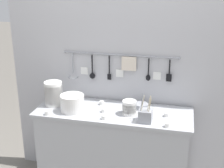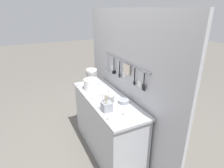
% 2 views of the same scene
% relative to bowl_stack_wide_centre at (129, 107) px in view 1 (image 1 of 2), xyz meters
% --- Properties ---
extents(counter, '(1.41, 0.50, 0.85)m').
position_rel_bowl_stack_wide_centre_xyz_m(counter, '(-0.15, 0.03, -0.49)').
color(counter, '#ADAFB5').
rests_on(counter, ground).
extents(back_wall, '(2.21, 0.11, 1.95)m').
position_rel_bowl_stack_wide_centre_xyz_m(back_wall, '(-0.15, 0.32, 0.07)').
color(back_wall, '#B2B2B7').
rests_on(back_wall, ground).
extents(bowl_stack_wide_centre, '(0.12, 0.12, 0.13)m').
position_rel_bowl_stack_wide_centre_xyz_m(bowl_stack_wide_centre, '(0.00, 0.00, 0.00)').
color(bowl_stack_wide_centre, white).
rests_on(bowl_stack_wide_centre, counter).
extents(bowl_stack_back_corner, '(0.17, 0.17, 0.23)m').
position_rel_bowl_stack_wide_centre_xyz_m(bowl_stack_back_corner, '(-0.73, 0.04, 0.05)').
color(bowl_stack_back_corner, white).
rests_on(bowl_stack_back_corner, counter).
extents(plate_stack, '(0.21, 0.21, 0.15)m').
position_rel_bowl_stack_wide_centre_xyz_m(plate_stack, '(-0.51, -0.05, 0.01)').
color(plate_stack, white).
rests_on(plate_stack, counter).
extents(steel_mixing_bowl, '(0.13, 0.13, 0.04)m').
position_rel_bowl_stack_wide_centre_xyz_m(steel_mixing_bowl, '(0.08, 0.16, -0.04)').
color(steel_mixing_bowl, '#93969E').
rests_on(steel_mixing_bowl, counter).
extents(cutlery_caddy, '(0.11, 0.11, 0.24)m').
position_rel_bowl_stack_wide_centre_xyz_m(cutlery_caddy, '(0.16, -0.11, -0.01)').
color(cutlery_caddy, '#93969E').
rests_on(cutlery_caddy, counter).
extents(cup_edge_far, '(0.04, 0.04, 0.04)m').
position_rel_bowl_stack_wide_centre_xyz_m(cup_edge_far, '(-0.70, -0.18, -0.05)').
color(cup_edge_far, white).
rests_on(cup_edge_far, counter).
extents(cup_edge_near, '(0.04, 0.04, 0.04)m').
position_rel_bowl_stack_wide_centre_xyz_m(cup_edge_near, '(-0.19, -0.15, -0.05)').
color(cup_edge_near, white).
rests_on(cup_edge_near, counter).
extents(cup_back_left, '(0.04, 0.04, 0.04)m').
position_rel_bowl_stack_wide_centre_xyz_m(cup_back_left, '(0.33, 0.03, -0.05)').
color(cup_back_left, white).
rests_on(cup_back_left, counter).
extents(cup_centre, '(0.04, 0.04, 0.04)m').
position_rel_bowl_stack_wide_centre_xyz_m(cup_centre, '(-0.29, 0.15, -0.05)').
color(cup_centre, white).
rests_on(cup_centre, counter).
extents(cup_back_right, '(0.04, 0.04, 0.04)m').
position_rel_bowl_stack_wide_centre_xyz_m(cup_back_right, '(-0.23, -0.01, -0.05)').
color(cup_back_right, white).
rests_on(cup_back_right, counter).
extents(cup_front_left, '(0.04, 0.04, 0.04)m').
position_rel_bowl_stack_wide_centre_xyz_m(cup_front_left, '(0.34, -0.17, -0.05)').
color(cup_front_left, white).
rests_on(cup_front_left, counter).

